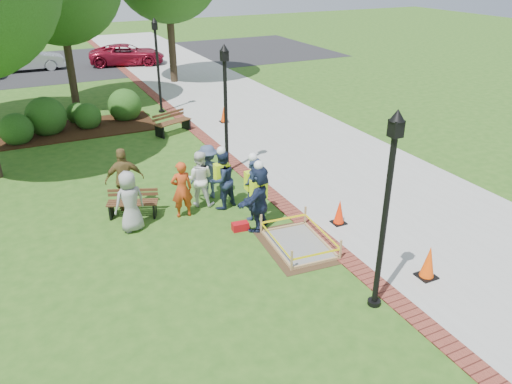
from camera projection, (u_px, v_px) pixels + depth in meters
name	position (u px, v px, depth m)	size (l,w,h in m)	color
ground	(259.00, 250.00, 12.53)	(100.00, 100.00, 0.00)	#285116
sidewalk	(261.00, 118.00, 22.63)	(6.00, 60.00, 0.02)	#9E9E99
brick_edging	(193.00, 128.00, 21.35)	(0.50, 60.00, 0.03)	maroon
mulch_bed	(71.00, 130.00, 21.10)	(7.00, 3.00, 0.05)	#381E0F
parking_lot	(87.00, 63.00, 34.48)	(36.00, 12.00, 0.01)	black
wet_concrete_pad	(299.00, 238.00, 12.62)	(1.87, 2.43, 0.55)	#47331E
bench_near	(133.00, 208.00, 14.07)	(1.47, 0.94, 0.76)	brown
bench_far	(173.00, 127.00, 20.66)	(1.69, 1.08, 0.87)	brown
cone_front	(428.00, 263.00, 11.29)	(0.42, 0.42, 0.83)	black
cone_back	(339.00, 212.00, 13.61)	(0.37, 0.37, 0.73)	black
cone_far	(224.00, 115.00, 21.99)	(0.37, 0.37, 0.72)	black
toolbox	(240.00, 226.00, 13.40)	(0.44, 0.24, 0.22)	#A60C13
lamp_near	(387.00, 199.00, 9.52)	(0.28, 0.28, 4.26)	black
lamp_mid	(226.00, 101.00, 16.03)	(0.28, 0.28, 4.26)	black
lamp_far	(157.00, 59.00, 22.53)	(0.28, 0.28, 4.26)	black
shrub_a	(19.00, 143.00, 19.70)	(1.29, 1.29, 1.29)	#204313
shrub_b	(49.00, 133.00, 20.79)	(1.65, 1.65, 1.65)	#204313
shrub_c	(89.00, 128.00, 21.46)	(1.14, 1.14, 1.14)	#204313
shrub_d	(126.00, 119.00, 22.60)	(1.49, 1.49, 1.49)	#204313
shrub_e	(78.00, 122.00, 22.17)	(0.94, 0.94, 0.94)	#204313
casual_person_a	(130.00, 202.00, 13.11)	(0.60, 0.45, 1.69)	gray
casual_person_b	(182.00, 190.00, 13.83)	(0.55, 0.38, 1.65)	#C13E16
casual_person_c	(200.00, 179.00, 14.47)	(0.64, 0.57, 1.68)	white
casual_person_d	(125.00, 180.00, 14.18)	(0.63, 0.44, 1.87)	brown
casual_person_e	(208.00, 172.00, 14.91)	(0.54, 0.36, 1.68)	#384663
hivis_worker_a	(259.00, 196.00, 13.15)	(0.68, 0.66, 1.96)	#182740
hivis_worker_b	(253.00, 187.00, 13.67)	(0.68, 0.65, 1.95)	#191D42
hivis_worker_c	(222.00, 178.00, 14.27)	(0.64, 0.52, 1.89)	#192641
parked_car_b	(31.00, 70.00, 32.15)	(4.73, 2.06, 1.54)	#B4B5BA
parked_car_c	(128.00, 65.00, 33.86)	(4.54, 1.98, 1.48)	maroon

